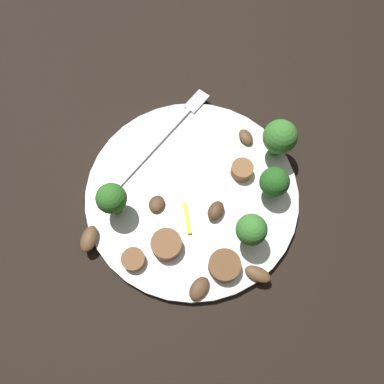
% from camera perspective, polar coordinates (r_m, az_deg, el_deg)
% --- Properties ---
extents(ground_plane, '(1.40, 1.40, 0.00)m').
position_cam_1_polar(ground_plane, '(0.46, 0.00, -0.49)').
color(ground_plane, black).
extents(plate, '(0.26, 0.26, 0.01)m').
position_cam_1_polar(plate, '(0.46, 0.00, -0.25)').
color(plate, white).
rests_on(plate, ground_plane).
extents(fork, '(0.18, 0.06, 0.00)m').
position_cam_1_polar(fork, '(0.49, -3.50, 9.40)').
color(fork, silver).
rests_on(fork, plate).
extents(broccoli_floret_0, '(0.04, 0.04, 0.05)m').
position_cam_1_polar(broccoli_floret_0, '(0.42, -12.25, -1.06)').
color(broccoli_floret_0, '#347525').
rests_on(broccoli_floret_0, plate).
extents(broccoli_floret_1, '(0.04, 0.04, 0.06)m').
position_cam_1_polar(broccoli_floret_1, '(0.46, 13.38, 8.21)').
color(broccoli_floret_1, '#408630').
rests_on(broccoli_floret_1, plate).
extents(broccoli_floret_2, '(0.03, 0.03, 0.05)m').
position_cam_1_polar(broccoli_floret_2, '(0.43, 12.56, 1.49)').
color(broccoli_floret_2, '#296420').
rests_on(broccoli_floret_2, plate).
extents(broccoli_floret_3, '(0.03, 0.03, 0.05)m').
position_cam_1_polar(broccoli_floret_3, '(0.40, 9.12, -5.77)').
color(broccoli_floret_3, '#408630').
rests_on(broccoli_floret_3, plate).
extents(sausage_slice_0, '(0.05, 0.05, 0.02)m').
position_cam_1_polar(sausage_slice_0, '(0.42, -3.71, -8.18)').
color(sausage_slice_0, brown).
rests_on(sausage_slice_0, plate).
extents(sausage_slice_1, '(0.05, 0.05, 0.02)m').
position_cam_1_polar(sausage_slice_1, '(0.42, 5.00, -11.22)').
color(sausage_slice_1, brown).
rests_on(sausage_slice_1, plate).
extents(sausage_slice_2, '(0.04, 0.04, 0.02)m').
position_cam_1_polar(sausage_slice_2, '(0.46, 7.68, 3.38)').
color(sausage_slice_2, brown).
rests_on(sausage_slice_2, plate).
extents(sausage_slice_3, '(0.03, 0.03, 0.01)m').
position_cam_1_polar(sausage_slice_3, '(0.43, -9.01, -10.22)').
color(sausage_slice_3, brown).
rests_on(sausage_slice_3, plate).
extents(mushroom_0, '(0.02, 0.02, 0.01)m').
position_cam_1_polar(mushroom_0, '(0.44, -5.46, -1.84)').
color(mushroom_0, '#4C331E').
rests_on(mushroom_0, plate).
extents(mushroom_1, '(0.03, 0.02, 0.01)m').
position_cam_1_polar(mushroom_1, '(0.44, 3.67, -2.89)').
color(mushroom_1, '#4C331E').
rests_on(mushroom_1, plate).
extents(mushroom_2, '(0.03, 0.02, 0.01)m').
position_cam_1_polar(mushroom_2, '(0.44, -15.56, -6.94)').
color(mushroom_2, brown).
rests_on(mushroom_2, plate).
extents(mushroom_3, '(0.02, 0.03, 0.01)m').
position_cam_1_polar(mushroom_3, '(0.42, 10.10, -12.34)').
color(mushroom_3, brown).
rests_on(mushroom_3, plate).
extents(mushroom_4, '(0.03, 0.03, 0.01)m').
position_cam_1_polar(mushroom_4, '(0.49, 8.27, 8.40)').
color(mushroom_4, brown).
rests_on(mushroom_4, plate).
extents(mushroom_5, '(0.03, 0.02, 0.01)m').
position_cam_1_polar(mushroom_5, '(0.42, 1.12, -14.62)').
color(mushroom_5, '#4C331E').
rests_on(mushroom_5, plate).
extents(pepper_strip_2, '(0.04, 0.02, 0.00)m').
position_cam_1_polar(pepper_strip_2, '(0.44, -0.80, -3.99)').
color(pepper_strip_2, yellow).
rests_on(pepper_strip_2, plate).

